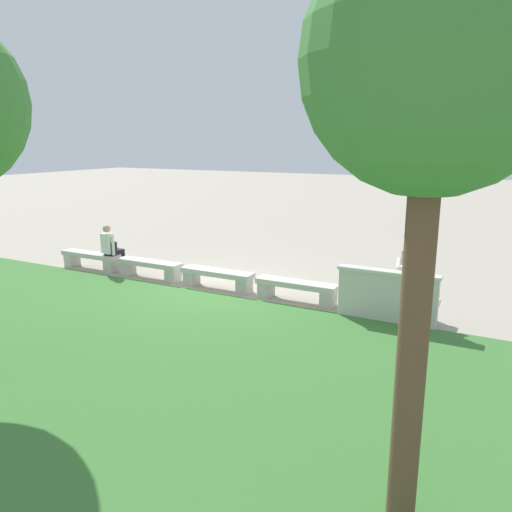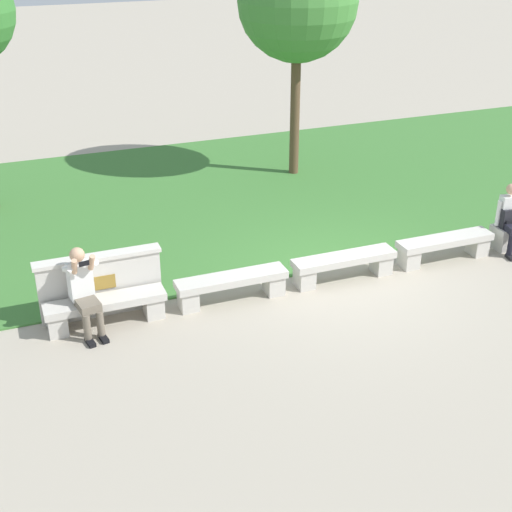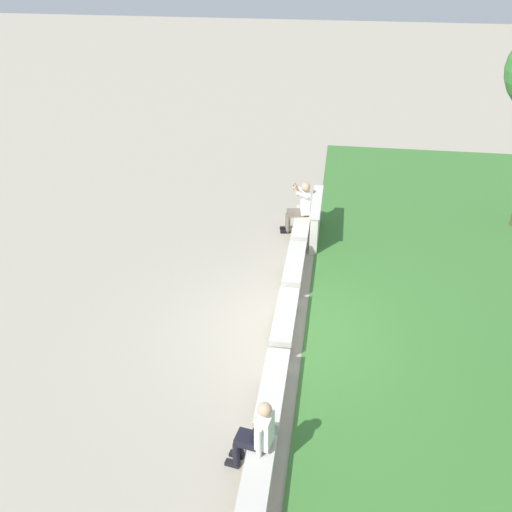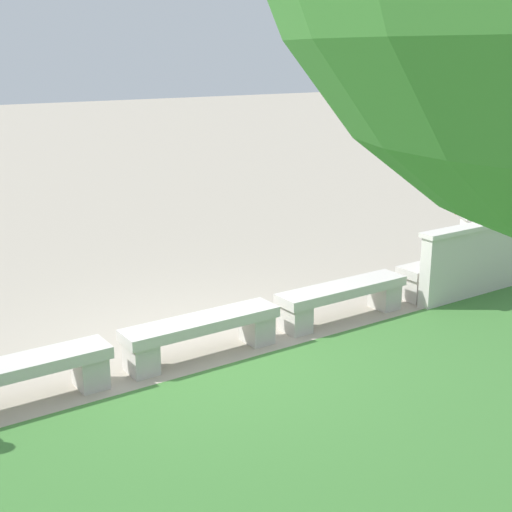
# 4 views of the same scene
# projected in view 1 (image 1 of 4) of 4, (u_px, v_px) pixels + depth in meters

# --- Properties ---
(ground_plane) EXTENTS (80.00, 80.00, 0.00)m
(ground_plane) POSITION_uv_depth(u_px,v_px,m) (217.00, 289.00, 11.68)
(ground_plane) COLOR #A89E8C
(grass_strip) EXTENTS (21.83, 8.00, 0.03)m
(grass_strip) POSITION_uv_depth(u_px,v_px,m) (70.00, 359.00, 7.90)
(grass_strip) COLOR #3D7533
(grass_strip) RESTS_ON ground
(bench_main) EXTENTS (1.81, 0.40, 0.45)m
(bench_main) POSITION_uv_depth(u_px,v_px,m) (390.00, 302.00, 9.79)
(bench_main) COLOR beige
(bench_main) RESTS_ON ground
(bench_near) EXTENTS (1.81, 0.40, 0.45)m
(bench_near) POSITION_uv_depth(u_px,v_px,m) (296.00, 288.00, 10.70)
(bench_near) COLOR beige
(bench_near) RESTS_ON ground
(bench_mid) EXTENTS (1.81, 0.40, 0.45)m
(bench_mid) POSITION_uv_depth(u_px,v_px,m) (217.00, 277.00, 11.61)
(bench_mid) COLOR beige
(bench_mid) RESTS_ON ground
(bench_far) EXTENTS (1.81, 0.40, 0.45)m
(bench_far) POSITION_uv_depth(u_px,v_px,m) (149.00, 267.00, 12.52)
(bench_far) COLOR beige
(bench_far) RESTS_ON ground
(bench_end) EXTENTS (1.81, 0.40, 0.45)m
(bench_end) POSITION_uv_depth(u_px,v_px,m) (91.00, 258.00, 13.44)
(bench_end) COLOR beige
(bench_end) RESTS_ON ground
(backrest_wall_with_plaque) EXTENTS (1.92, 0.24, 1.01)m
(backrest_wall_with_plaque) POSITION_uv_depth(u_px,v_px,m) (387.00, 296.00, 9.44)
(backrest_wall_with_plaque) COLOR beige
(backrest_wall_with_plaque) RESTS_ON ground
(person_photographer) EXTENTS (0.52, 0.76, 1.32)m
(person_photographer) POSITION_uv_depth(u_px,v_px,m) (408.00, 281.00, 9.62)
(person_photographer) COLOR black
(person_photographer) RESTS_ON ground
(person_distant) EXTENTS (0.47, 0.71, 1.26)m
(person_distant) POSITION_uv_depth(u_px,v_px,m) (111.00, 247.00, 13.09)
(person_distant) COLOR black
(person_distant) RESTS_ON ground
(backpack) EXTENTS (0.28, 0.24, 0.43)m
(backpack) POSITION_uv_depth(u_px,v_px,m) (111.00, 249.00, 13.04)
(backpack) COLOR black
(backpack) RESTS_ON bench_end
(tree_left_background) EXTENTS (2.02, 2.02, 4.97)m
(tree_left_background) POSITION_uv_depth(u_px,v_px,m) (434.00, 69.00, 3.67)
(tree_left_background) COLOR brown
(tree_left_background) RESTS_ON ground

